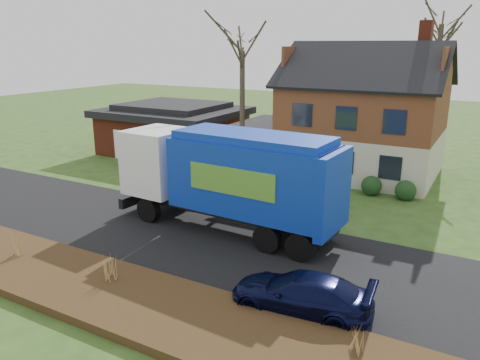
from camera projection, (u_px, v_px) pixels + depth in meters
The scene contains 13 objects.
ground at pixel (219, 244), 19.31m from camera, with size 120.00×120.00×0.00m, color #2C4617.
road at pixel (219, 244), 19.30m from camera, with size 80.00×7.00×0.02m, color black.
mulch_verge at pixel (132, 300), 14.82m from camera, with size 80.00×3.50×0.30m, color #322110.
main_house at pixel (356, 109), 29.14m from camera, with size 12.95×8.95×9.26m.
ranch_house at pixel (174, 128), 35.30m from camera, with size 9.80×8.20×3.70m.
garbage_truck at pixel (231, 174), 20.08m from camera, with size 10.53×3.33×4.45m.
silver_sedan at pixel (194, 179), 25.58m from camera, with size 1.78×5.09×1.68m, color #AEB0B6.
navy_wagon at pixel (301, 294), 14.26m from camera, with size 1.78×4.37×1.27m, color black.
tree_front_west at pixel (242, 32), 27.38m from camera, with size 3.53×3.53×10.48m.
tree_back at pixel (444, 6), 32.60m from camera, with size 3.98×3.98×12.61m.
grass_clump_west at pixel (16, 243), 17.48m from camera, with size 0.38×0.31×1.00m.
grass_clump_mid at pixel (110, 265), 15.67m from camera, with size 0.38×0.31×1.06m.
grass_clump_east at pixel (356, 339), 11.98m from camera, with size 0.31×0.26×0.78m.
Camera 1 is at (9.40, -15.12, 7.98)m, focal length 35.00 mm.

